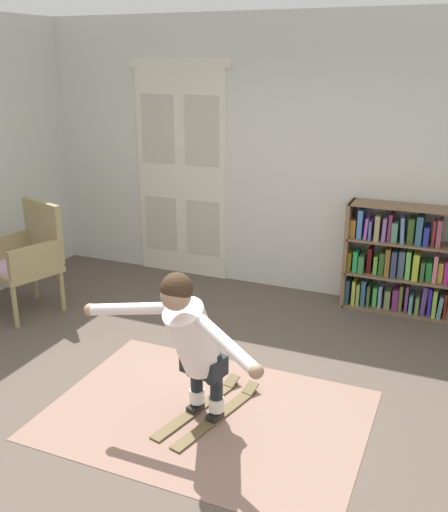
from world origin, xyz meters
name	(u,v)px	position (x,y,z in m)	size (l,w,h in m)	color
ground_plane	(190,407)	(0.00, 0.00, 0.00)	(7.20, 7.20, 0.00)	brown
back_wall	(297,158)	(0.00, 2.60, 1.45)	(6.00, 0.10, 2.90)	silver
double_door	(181,171)	(-1.34, 2.54, 1.23)	(1.22, 0.05, 2.45)	beige
rug	(207,414)	(0.15, -0.04, 0.00)	(2.25, 1.60, 0.01)	#8E6D5E
bookshelf	(414,267)	(1.30, 2.39, 0.49)	(1.46, 0.30, 1.10)	brown
wicker_chair	(28,255)	(-2.27, 0.97, 0.58)	(0.76, 0.76, 1.10)	#96875A
skis_pair	(210,410)	(0.16, -0.01, 0.02)	(0.49, 0.98, 0.07)	brown
person_skier	(191,336)	(0.12, -0.19, 0.70)	(1.45, 0.76, 1.11)	white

